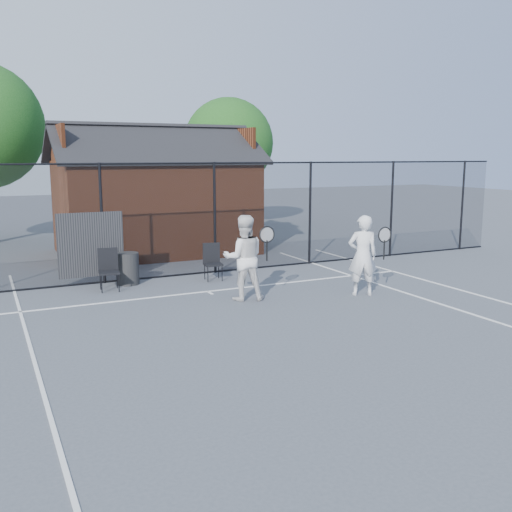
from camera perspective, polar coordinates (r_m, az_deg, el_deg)
name	(u,v)px	position (r m, az deg, el deg)	size (l,w,h in m)	color
ground	(265,325)	(10.87, 0.89, -6.93)	(80.00, 80.00, 0.00)	#484D53
court_lines	(300,345)	(9.76, 4.44, -8.91)	(11.02, 18.00, 0.01)	silver
fence	(168,223)	(15.03, -8.77, 3.33)	(22.04, 3.00, 3.00)	black
clubhouse	(155,204)	(19.06, -10.05, 5.17)	(6.50, 4.36, 4.19)	#602C16
tree_right	(229,143)	(25.88, -2.75, 11.21)	(3.97, 3.97, 5.70)	#372616
player_front	(363,255)	(13.21, 10.64, 0.07)	(0.88, 0.72, 1.85)	white
player_back	(244,258)	(12.55, -1.23, -0.17)	(1.11, 0.95, 1.89)	white
chair_left	(109,271)	(13.90, -14.49, -1.42)	(0.47, 0.49, 0.98)	black
chair_right	(213,263)	(14.63, -4.31, -0.66)	(0.44, 0.46, 0.93)	black
waste_bin	(128,269)	(14.51, -12.69, -1.24)	(0.55, 0.55, 0.80)	black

